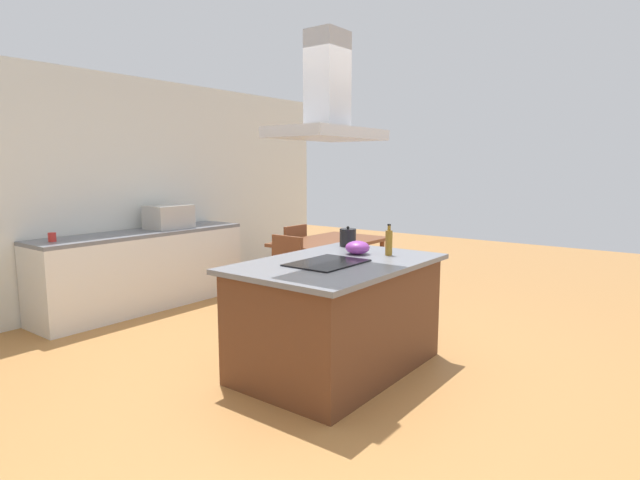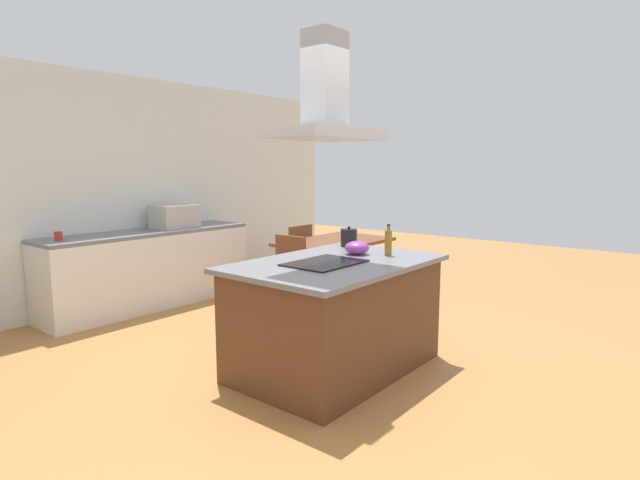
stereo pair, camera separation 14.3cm
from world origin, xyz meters
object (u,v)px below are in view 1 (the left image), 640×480
at_px(countertop_microwave, 169,217).
at_px(chair_facing_back_wall, 289,254).
at_px(tea_kettle, 348,237).
at_px(mixing_bowl, 357,248).
at_px(range_hood, 327,105).
at_px(chair_at_left_end, 281,271).
at_px(cooktop, 327,263).
at_px(dining_table, 330,247).
at_px(coffee_mug_red, 52,237).
at_px(olive_oil_bottle, 389,242).

relative_size(countertop_microwave, chair_facing_back_wall, 0.56).
distance_m(tea_kettle, mixing_bowl, 0.45).
bearing_deg(range_hood, chair_at_left_end, 54.13).
distance_m(countertop_microwave, range_hood, 3.14).
relative_size(cooktop, tea_kettle, 2.91).
height_order(countertop_microwave, chair_facing_back_wall, countertop_microwave).
bearing_deg(dining_table, chair_facing_back_wall, 90.00).
bearing_deg(chair_at_left_end, range_hood, -125.87).
distance_m(chair_at_left_end, range_hood, 2.30).
bearing_deg(cooktop, coffee_mug_red, 104.15).
distance_m(cooktop, olive_oil_bottle, 0.66).
height_order(dining_table, chair_at_left_end, chair_at_left_end).
bearing_deg(coffee_mug_red, chair_at_left_end, -42.38).
height_order(olive_oil_bottle, coffee_mug_red, olive_oil_bottle).
bearing_deg(countertop_microwave, olive_oil_bottle, -90.82).
bearing_deg(chair_at_left_end, olive_oil_bottle, -102.82).
bearing_deg(chair_at_left_end, cooktop, -125.87).
xyz_separation_m(chair_facing_back_wall, range_hood, (-1.88, -2.01, 1.59)).
height_order(coffee_mug_red, range_hood, range_hood).
distance_m(dining_table, range_hood, 2.72).
bearing_deg(olive_oil_bottle, chair_at_left_end, 77.18).
height_order(dining_table, range_hood, range_hood).
xyz_separation_m(cooktop, countertop_microwave, (0.66, 2.88, 0.13)).
xyz_separation_m(tea_kettle, mixing_bowl, (-0.32, -0.32, -0.03)).
bearing_deg(chair_facing_back_wall, range_hood, -133.21).
bearing_deg(olive_oil_bottle, cooktop, 162.83).
xyz_separation_m(mixing_bowl, chair_facing_back_wall, (1.38, 1.96, -0.45)).
bearing_deg(range_hood, mixing_bowl, 5.39).
xyz_separation_m(olive_oil_bottle, chair_facing_back_wall, (1.26, 2.20, -0.50)).
height_order(mixing_bowl, chair_facing_back_wall, mixing_bowl).
height_order(olive_oil_bottle, dining_table, olive_oil_bottle).
xyz_separation_m(cooktop, range_hood, (0.00, 0.00, 1.20)).
relative_size(mixing_bowl, chair_facing_back_wall, 0.24).
height_order(mixing_bowl, coffee_mug_red, mixing_bowl).
height_order(coffee_mug_red, chair_at_left_end, coffee_mug_red).
bearing_deg(chair_facing_back_wall, chair_at_left_end, -143.99).
bearing_deg(tea_kettle, coffee_mug_red, 121.53).
relative_size(cooktop, mixing_bowl, 2.86).
bearing_deg(tea_kettle, range_hood, -156.16).
bearing_deg(dining_table, range_hood, -144.57).
bearing_deg(mixing_bowl, range_hood, -174.61).
relative_size(mixing_bowl, chair_at_left_end, 0.24).
bearing_deg(tea_kettle, olive_oil_bottle, -109.93).
bearing_deg(coffee_mug_red, dining_table, -30.67).
relative_size(olive_oil_bottle, coffee_mug_red, 2.96).
relative_size(olive_oil_bottle, countertop_microwave, 0.53).
distance_m(cooktop, countertop_microwave, 2.96).
distance_m(tea_kettle, coffee_mug_red, 2.96).
bearing_deg(countertop_microwave, chair_facing_back_wall, -35.63).
distance_m(cooktop, tea_kettle, 0.90).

